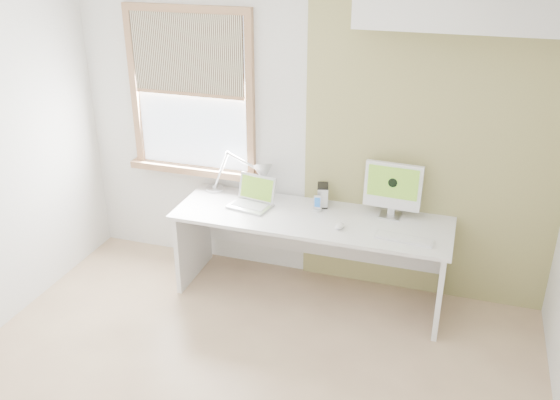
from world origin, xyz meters
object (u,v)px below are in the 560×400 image
at_px(desk, 313,235).
at_px(external_drive, 323,195).
at_px(desk_lamp, 254,175).
at_px(laptop, 253,198).
at_px(imac, 393,187).

height_order(desk, external_drive, external_drive).
height_order(desk_lamp, laptop, desk_lamp).
xyz_separation_m(desk, imac, (0.59, 0.16, 0.44)).
bearing_deg(desk, laptop, 179.32).
xyz_separation_m(laptop, external_drive, (0.55, 0.16, 0.03)).
bearing_deg(laptop, desk_lamp, 107.42).
distance_m(desk, laptop, 0.57).
xyz_separation_m(external_drive, imac, (0.56, -0.01, 0.15)).
height_order(desk, desk_lamp, desk_lamp).
height_order(laptop, imac, imac).
relative_size(desk, imac, 4.89).
bearing_deg(desk_lamp, desk, -17.37).
distance_m(desk_lamp, external_drive, 0.61).
relative_size(laptop, external_drive, 2.06).
relative_size(external_drive, imac, 0.41).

